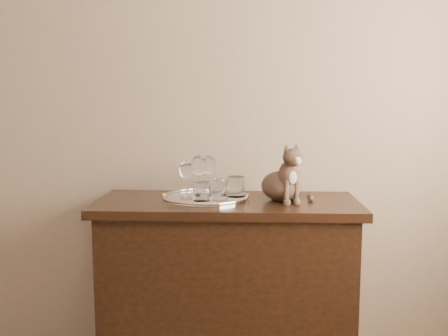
# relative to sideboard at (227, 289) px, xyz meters

# --- Properties ---
(wall_back) EXTENTS (4.00, 0.10, 2.70)m
(wall_back) POSITION_rel_sideboard_xyz_m (-0.60, 0.31, 0.93)
(wall_back) COLOR tan
(wall_back) RESTS_ON ground
(sideboard) EXTENTS (1.20, 0.50, 0.85)m
(sideboard) POSITION_rel_sideboard_xyz_m (0.00, 0.00, 0.00)
(sideboard) COLOR black
(sideboard) RESTS_ON ground
(tray) EXTENTS (0.40, 0.40, 0.01)m
(tray) POSITION_rel_sideboard_xyz_m (-0.10, 0.03, 0.43)
(tray) COLOR silver
(tray) RESTS_ON sideboard
(wine_glass_b) EXTENTS (0.07, 0.07, 0.19)m
(wine_glass_b) POSITION_rel_sideboard_xyz_m (-0.10, 0.11, 0.53)
(wine_glass_b) COLOR white
(wine_glass_b) RESTS_ON tray
(wine_glass_c) EXTENTS (0.07, 0.07, 0.18)m
(wine_glass_c) POSITION_rel_sideboard_xyz_m (-0.19, 0.00, 0.52)
(wine_glass_c) COLOR silver
(wine_glass_c) RESTS_ON tray
(wine_glass_d) EXTENTS (0.08, 0.08, 0.20)m
(wine_glass_d) POSITION_rel_sideboard_xyz_m (-0.13, 0.01, 0.53)
(wine_glass_d) COLOR silver
(wine_glass_d) RESTS_ON tray
(tumbler_a) EXTENTS (0.09, 0.09, 0.10)m
(tumbler_a) POSITION_rel_sideboard_xyz_m (-0.04, -0.04, 0.48)
(tumbler_a) COLOR white
(tumbler_a) RESTS_ON tray
(tumbler_b) EXTENTS (0.07, 0.07, 0.08)m
(tumbler_b) POSITION_rel_sideboard_xyz_m (-0.12, -0.05, 0.48)
(tumbler_b) COLOR white
(tumbler_b) RESTS_ON tray
(tumbler_c) EXTENTS (0.08, 0.08, 0.09)m
(tumbler_c) POSITION_rel_sideboard_xyz_m (0.04, 0.06, 0.48)
(tumbler_c) COLOR silver
(tumbler_c) RESTS_ON tray
(cat) EXTENTS (0.35, 0.34, 0.27)m
(cat) POSITION_rel_sideboard_xyz_m (0.25, 0.02, 0.56)
(cat) COLOR brown
(cat) RESTS_ON sideboard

